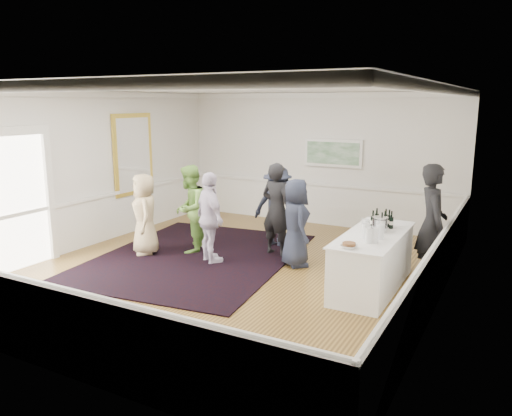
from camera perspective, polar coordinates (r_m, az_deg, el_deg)
The scene contains 23 objects.
floor at distance 9.13m, azimuth -2.46°, elevation -6.99°, with size 8.00×8.00×0.00m, color olive.
ceiling at distance 8.64m, azimuth -2.66°, elevation 13.52°, with size 7.00×8.00×0.02m, color white.
wall_left at distance 10.94m, azimuth -18.53°, elevation 4.19°, with size 0.02×8.00×3.20m, color white.
wall_right at distance 7.59m, azimuth 20.76°, elevation 0.81°, with size 0.02×8.00×3.20m, color white.
wall_back at distance 12.31m, azimuth 7.09°, elevation 5.53°, with size 7.00×0.02×3.20m, color white.
wall_front at distance 5.76m, azimuth -23.46°, elevation -2.77°, with size 7.00×0.02×3.20m, color white.
wainscoting at distance 8.98m, azimuth -2.49°, elevation -3.97°, with size 7.00×8.00×1.00m, color white, non-canonical shape.
mirror at distance 11.81m, azimuth -13.83°, elevation 5.98°, with size 0.05×1.25×1.85m.
doorway at distance 9.74m, azimuth -26.36°, elevation 1.58°, with size 0.10×1.78×2.56m.
landscape_painting at distance 12.11m, azimuth 8.78°, elevation 6.23°, with size 1.44×0.06×0.66m.
area_rug at distance 9.87m, azimuth -6.85°, elevation -5.53°, with size 3.53×4.64×0.02m, color black.
serving_table at distance 8.29m, azimuth 13.18°, elevation -5.93°, with size 0.86×2.27×0.92m.
bartender at distance 8.74m, azimuth 19.46°, elevation -1.72°, with size 0.73×0.48×2.00m, color black.
guest_tan at distance 10.06m, azimuth -12.61°, elevation -0.71°, with size 0.79×0.51×1.61m, color tan.
guest_green at distance 10.05m, azimuth -7.58°, elevation -0.11°, with size 0.85×0.67×1.76m, color #73AA44.
guest_lilac at distance 9.31m, azimuth -5.26°, elevation -1.15°, with size 1.01×0.42×1.72m, color silver.
guest_dark_a at distance 10.41m, azimuth 2.46°, elevation 0.18°, with size 1.08×0.62×1.68m, color #202536.
guest_dark_b at distance 9.74m, azimuth 2.38°, elevation -0.17°, with size 0.67×0.44×1.84m, color black.
guest_navy at distance 9.14m, azimuth 4.54°, elevation -1.70°, with size 0.79×0.52×1.62m, color #202536.
wine_bottles at distance 8.57m, azimuth 14.24°, elevation -1.16°, with size 0.36×0.38×0.31m.
juice_pitchers at distance 7.82m, azimuth 13.01°, elevation -2.62°, with size 0.40×0.62×0.24m.
ice_bucket at distance 8.28m, azimuth 13.96°, elevation -1.89°, with size 0.26×0.26×0.24m, color silver.
nut_bowl at distance 7.30m, azimuth 10.58°, elevation -4.23°, with size 0.24×0.24×0.08m.
Camera 1 is at (4.44, -7.40, 2.97)m, focal length 35.00 mm.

